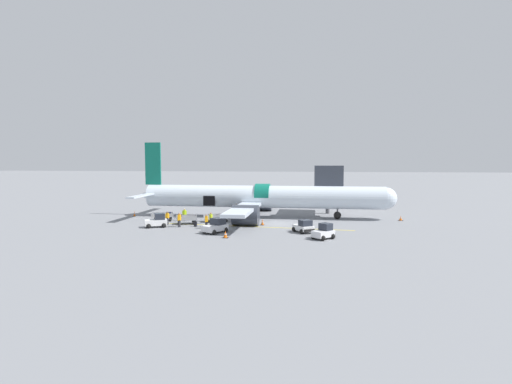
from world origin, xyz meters
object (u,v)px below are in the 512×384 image
baggage_tug_spare (304,227)px  ground_crew_driver (206,221)px  suitcase_on_tarmac_upright (195,224)px  baggage_tug_lead (216,226)px  baggage_tug_mid (324,233)px  baggage_tug_rear (157,221)px  baggage_cart_loading (187,220)px  baggage_cart_queued (217,217)px  ground_crew_loader_a (211,219)px  airplane (259,198)px  ground_crew_loader_b (179,219)px  ground_crew_helper (167,217)px  baggage_cart_empty (163,217)px  ground_crew_supervisor (184,214)px

baggage_tug_spare → ground_crew_driver: ground_crew_driver is taller
suitcase_on_tarmac_upright → ground_crew_driver: bearing=-32.3°
baggage_tug_lead → baggage_tug_mid: bearing=-9.1°
baggage_tug_rear → baggage_cart_loading: 4.08m
baggage_tug_mid → baggage_cart_queued: 16.98m
ground_crew_loader_a → suitcase_on_tarmac_upright: 2.05m
airplane → baggage_cart_loading: 11.29m
baggage_tug_spare → ground_crew_loader_b: size_ratio=1.65×
baggage_tug_mid → suitcase_on_tarmac_upright: bearing=160.4°
baggage_tug_lead → baggage_cart_loading: bearing=133.5°
baggage_tug_mid → ground_crew_loader_a: 14.62m
baggage_tug_mid → baggage_cart_queued: size_ratio=0.64×
ground_crew_driver → suitcase_on_tarmac_upright: bearing=147.7°
airplane → baggage_cart_queued: 7.25m
ground_crew_driver → ground_crew_helper: bearing=156.8°
baggage_tug_lead → ground_crew_loader_a: (-1.54, 3.62, 0.25)m
baggage_tug_mid → baggage_cart_loading: bearing=156.7°
ground_crew_loader_a → ground_crew_helper: bearing=167.1°
baggage_tug_lead → ground_crew_helper: ground_crew_helper is taller
airplane → baggage_tug_spare: 13.32m
baggage_tug_rear → suitcase_on_tarmac_upright: (4.55, 1.02, -0.38)m
airplane → baggage_tug_mid: (8.90, -14.73, -2.16)m
baggage_tug_spare → ground_crew_loader_b: (-15.19, 1.53, 0.30)m
baggage_tug_mid → baggage_cart_empty: size_ratio=0.66×
baggage_tug_lead → ground_crew_driver: size_ratio=1.98×
ground_crew_loader_b → ground_crew_supervisor: size_ratio=1.03×
ground_crew_supervisor → ground_crew_helper: ground_crew_supervisor is taller
ground_crew_loader_b → suitcase_on_tarmac_upright: ground_crew_loader_b is taller
baggage_cart_empty → ground_crew_loader_a: 8.80m
ground_crew_loader_b → suitcase_on_tarmac_upright: (1.88, 0.52, -0.60)m
baggage_tug_lead → baggage_tug_mid: 12.13m
baggage_cart_loading → baggage_cart_empty: 4.70m
baggage_tug_mid → ground_crew_loader_a: (-13.52, 5.54, 0.28)m
airplane → suitcase_on_tarmac_upright: bearing=-125.5°
baggage_cart_queued → baggage_tug_lead: bearing=-77.1°
suitcase_on_tarmac_upright → baggage_cart_loading: bearing=131.8°
baggage_tug_mid → baggage_cart_loading: (-17.17, 7.40, -0.13)m
ground_crew_supervisor → ground_crew_loader_a: bearing=-41.5°
baggage_cart_loading → ground_crew_driver: size_ratio=2.13×
baggage_cart_loading → ground_crew_helper: ground_crew_helper is taller
baggage_cart_loading → airplane: bearing=41.5°
airplane → baggage_tug_mid: 17.34m
airplane → ground_crew_supervisor: airplane is taller
airplane → baggage_cart_loading: bearing=-138.5°
baggage_cart_loading → baggage_cart_empty: (-4.09, 2.31, 0.01)m
baggage_tug_mid → baggage_tug_rear: size_ratio=0.87×
airplane → ground_crew_driver: size_ratio=22.02×
ground_crew_loader_a → suitcase_on_tarmac_upright: ground_crew_loader_a is taller
suitcase_on_tarmac_upright → baggage_tug_rear: bearing=-167.3°
baggage_cart_queued → ground_crew_loader_a: (0.28, -4.36, 0.39)m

